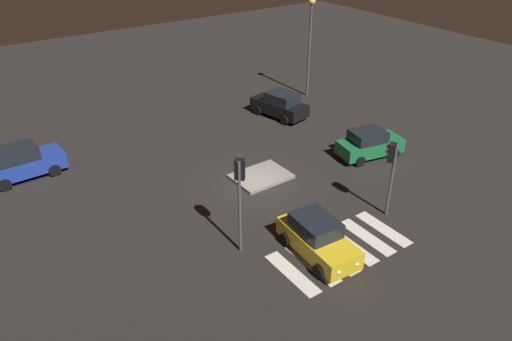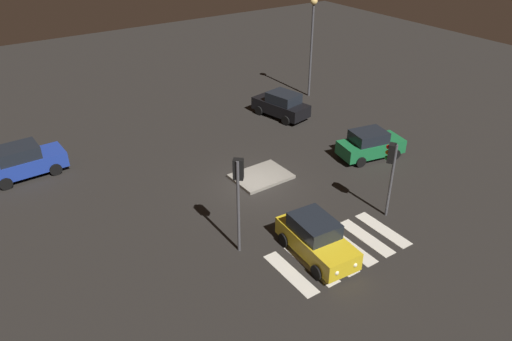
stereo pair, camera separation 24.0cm
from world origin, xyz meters
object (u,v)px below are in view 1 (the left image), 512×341
object	(u,v)px
car_blue	(22,162)
traffic_light_east	(391,162)
traffic_island	(261,176)
car_yellow	(317,238)
traffic_light_south	(240,183)
car_black	(280,105)
street_lamp	(310,31)
car_green	(369,144)

from	to	relation	value
car_blue	traffic_light_east	world-z (taller)	traffic_light_east
traffic_island	car_yellow	size ratio (longest dim) A/B	0.76
car_blue	traffic_light_south	size ratio (longest dim) A/B	0.97
car_black	street_lamp	bearing A→B (deg)	-75.54
traffic_island	traffic_light_south	bearing A→B (deg)	-133.25
car_yellow	traffic_light_south	size ratio (longest dim) A/B	0.92
car_blue	car_green	distance (m)	20.80
car_yellow	car_blue	bearing A→B (deg)	-144.11
car_blue	car_green	xyz separation A→B (m)	(18.44, -9.62, -0.07)
car_blue	street_lamp	world-z (taller)	street_lamp
car_yellow	car_green	world-z (taller)	car_yellow
car_black	traffic_light_east	size ratio (longest dim) A/B	1.13
traffic_light_south	street_lamp	world-z (taller)	street_lamp
traffic_light_east	traffic_light_south	distance (m)	7.87
traffic_light_east	traffic_light_south	xyz separation A→B (m)	(-7.64, 1.81, 0.49)
traffic_light_east	street_lamp	distance (m)	17.41
traffic_island	street_lamp	bearing A→B (deg)	39.17
car_black	car_green	xyz separation A→B (m)	(0.76, -8.28, -0.04)
car_green	traffic_light_east	distance (m)	6.73
car_yellow	car_green	bearing A→B (deg)	124.98
car_blue	car_black	distance (m)	17.73
traffic_island	car_black	size ratio (longest dim) A/B	0.72
traffic_light_south	traffic_light_east	bearing A→B (deg)	-61.59
traffic_island	car_green	size ratio (longest dim) A/B	0.76
car_blue	car_black	world-z (taller)	car_blue
car_green	car_black	bearing A→B (deg)	106.28
traffic_light_east	car_green	bearing A→B (deg)	-71.65
car_green	traffic_light_south	xyz separation A→B (m)	(-11.64, -3.14, 2.68)
car_black	traffic_light_east	bearing A→B (deg)	154.33
car_yellow	traffic_light_east	xyz separation A→B (m)	(5.00, 0.49, 2.17)
traffic_light_south	street_lamp	xyz separation A→B (m)	(15.36, 13.64, 1.72)
car_blue	car_yellow	world-z (taller)	car_blue
car_green	street_lamp	size ratio (longest dim) A/B	0.56
car_blue	street_lamp	bearing A→B (deg)	-0.22
car_blue	traffic_light_east	bearing A→B (deg)	-47.75
car_black	traffic_light_east	world-z (taller)	traffic_light_east
car_green	traffic_light_south	size ratio (longest dim) A/B	0.92
car_blue	car_yellow	bearing A→B (deg)	-60.42
car_yellow	car_green	distance (m)	10.52
traffic_light_east	car_black	bearing A→B (deg)	-46.48
street_lamp	car_blue	bearing A→B (deg)	-177.73
car_blue	car_black	xyz separation A→B (m)	(17.68, -1.34, -0.03)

